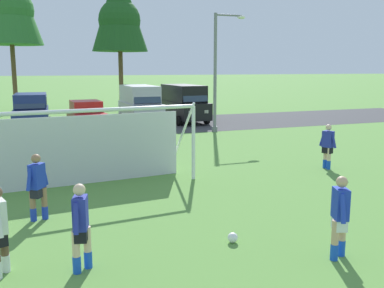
{
  "coord_description": "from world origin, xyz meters",
  "views": [
    {
      "loc": [
        -4.53,
        -0.3,
        3.67
      ],
      "look_at": [
        0.1,
        11.88,
        1.39
      ],
      "focal_mm": 40.92,
      "sensor_mm": 36.0,
      "label": 1
    }
  ],
  "objects": [
    {
      "name": "tree_mid_left",
      "position": [
        2.89,
        35.55,
        8.21
      ],
      "size": [
        4.47,
        4.47,
        11.93
      ],
      "color": "brown",
      "rests_on": "ground"
    },
    {
      "name": "parked_car_slot_far_left",
      "position": [
        -4.25,
        27.12,
        1.11
      ],
      "size": [
        2.33,
        4.7,
        2.16
      ],
      "color": "navy",
      "rests_on": "ground"
    },
    {
      "name": "player_trailing_back",
      "position": [
        5.69,
        12.62,
        0.82
      ],
      "size": [
        0.37,
        0.74,
        1.64
      ],
      "color": "beige",
      "rests_on": "ground"
    },
    {
      "name": "player_defender_far",
      "position": [
        -4.39,
        10.56,
        0.82
      ],
      "size": [
        0.57,
        0.6,
        1.64
      ],
      "color": "#936B4C",
      "rests_on": "ground"
    },
    {
      "name": "street_lamp",
      "position": [
        5.86,
        22.8,
        3.47
      ],
      "size": [
        2.0,
        0.32,
        6.68
      ],
      "color": "slate",
      "rests_on": "ground"
    },
    {
      "name": "parked_car_slot_center",
      "position": [
        5.5,
        27.58,
        1.34
      ],
      "size": [
        2.33,
        4.87,
        2.52
      ],
      "color": "black",
      "rests_on": "ground"
    },
    {
      "name": "soccer_ball",
      "position": [
        -0.6,
        7.61,
        0.11
      ],
      "size": [
        0.22,
        0.22,
        0.22
      ],
      "color": "white",
      "rests_on": "ground"
    },
    {
      "name": "parked_car_slot_left",
      "position": [
        -1.17,
        26.29,
        0.88
      ],
      "size": [
        2.17,
        4.27,
        1.72
      ],
      "color": "red",
      "rests_on": "ground"
    },
    {
      "name": "player_winger_right",
      "position": [
        0.99,
        6.21,
        0.82
      ],
      "size": [
        0.41,
        0.69,
        1.64
      ],
      "color": "tan",
      "rests_on": "ground"
    },
    {
      "name": "parking_lot_strip",
      "position": [
        0.0,
        26.95,
        0.0
      ],
      "size": [
        52.0,
        8.4,
        0.01
      ],
      "primitive_type": "cube",
      "color": "#3D3D3F",
      "rests_on": "ground"
    },
    {
      "name": "parked_car_slot_center_left",
      "position": [
        2.46,
        27.62,
        1.34
      ],
      "size": [
        2.22,
        4.81,
        2.52
      ],
      "color": "#B2B2BC",
      "rests_on": "ground"
    },
    {
      "name": "ground_plane",
      "position": [
        0.0,
        15.0,
        0.0
      ],
      "size": [
        400.0,
        400.0,
        0.0
      ],
      "primitive_type": "plane",
      "color": "#598C3D"
    },
    {
      "name": "soccer_goal",
      "position": [
        -3.16,
        13.38,
        1.29
      ],
      "size": [
        7.57,
        2.65,
        2.57
      ],
      "color": "white",
      "rests_on": "ground"
    },
    {
      "name": "player_midfield_center",
      "position": [
        -3.74,
        7.43,
        0.82
      ],
      "size": [
        0.37,
        0.71,
        1.64
      ],
      "color": "beige",
      "rests_on": "ground"
    }
  ]
}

